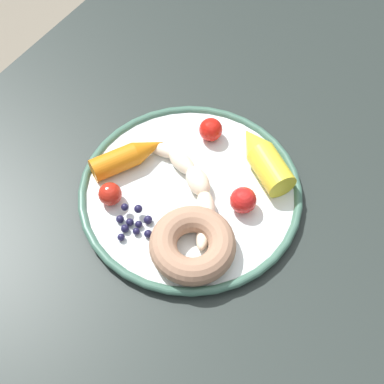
# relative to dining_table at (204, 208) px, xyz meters

# --- Properties ---
(ground_plane) EXTENTS (6.00, 6.00, 0.00)m
(ground_plane) POSITION_rel_dining_table_xyz_m (0.00, 0.00, -0.66)
(ground_plane) COLOR gray
(dining_table) EXTENTS (1.22, 0.81, 0.75)m
(dining_table) POSITION_rel_dining_table_xyz_m (0.00, 0.00, 0.00)
(dining_table) COLOR #272F2B
(dining_table) RESTS_ON ground_plane
(plate) EXTENTS (0.32, 0.32, 0.02)m
(plate) POSITION_rel_dining_table_xyz_m (0.04, 0.00, 0.10)
(plate) COLOR silver
(plate) RESTS_ON dining_table
(banana) EXTENTS (0.13, 0.17, 0.03)m
(banana) POSITION_rel_dining_table_xyz_m (0.04, 0.00, 0.11)
(banana) COLOR #F9E1C1
(banana) RESTS_ON plate
(carrot_orange) EXTENTS (0.11, 0.08, 0.03)m
(carrot_orange) POSITION_rel_dining_table_xyz_m (0.05, -0.10, 0.12)
(carrot_orange) COLOR orange
(carrot_orange) RESTS_ON plate
(carrot_yellow) EXTENTS (0.10, 0.12, 0.04)m
(carrot_yellow) POSITION_rel_dining_table_xyz_m (-0.05, 0.07, 0.12)
(carrot_yellow) COLOR yellow
(carrot_yellow) RESTS_ON plate
(donut) EXTENTS (0.13, 0.13, 0.04)m
(donut) POSITION_rel_dining_table_xyz_m (0.12, 0.05, 0.12)
(donut) COLOR #AA7D60
(donut) RESTS_ON plate
(blueberry_pile) EXTENTS (0.06, 0.06, 0.02)m
(blueberry_pile) POSITION_rel_dining_table_xyz_m (0.13, -0.03, 0.11)
(blueberry_pile) COLOR #191638
(blueberry_pile) RESTS_ON plate
(tomato_near) EXTENTS (0.04, 0.04, 0.04)m
(tomato_near) POSITION_rel_dining_table_xyz_m (-0.06, -0.03, 0.12)
(tomato_near) COLOR red
(tomato_near) RESTS_ON plate
(tomato_mid) EXTENTS (0.04, 0.04, 0.04)m
(tomato_mid) POSITION_rel_dining_table_xyz_m (0.02, 0.08, 0.12)
(tomato_mid) COLOR red
(tomato_mid) RESTS_ON plate
(tomato_far) EXTENTS (0.03, 0.03, 0.03)m
(tomato_far) POSITION_rel_dining_table_xyz_m (0.11, -0.08, 0.12)
(tomato_far) COLOR red
(tomato_far) RESTS_ON plate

